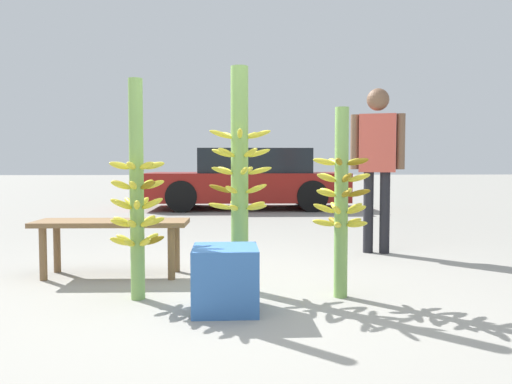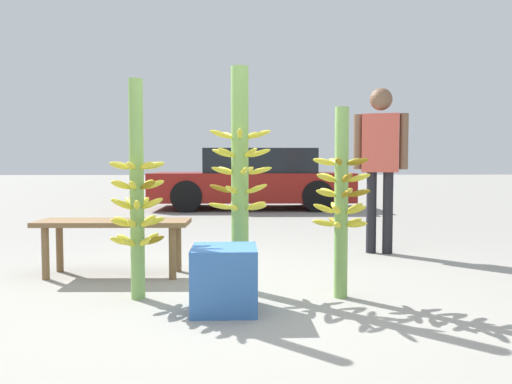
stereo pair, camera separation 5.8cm
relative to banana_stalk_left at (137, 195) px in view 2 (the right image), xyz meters
name	(u,v)px [view 2 (the right image)]	position (x,y,z in m)	size (l,w,h in m)	color
ground_plane	(241,302)	(0.72, -0.12, -0.73)	(80.00, 80.00, 0.00)	gray
banana_stalk_left	(137,195)	(0.00, 0.00, 0.00)	(0.39, 0.39, 1.53)	#7AA851
banana_stalk_center	(240,178)	(0.72, 0.21, 0.11)	(0.48, 0.48, 1.66)	#7AA851
banana_stalk_right	(341,199)	(1.43, -0.03, -0.03)	(0.41, 0.41, 1.34)	#7AA851
vendor_person	(380,153)	(2.21, 1.70, 0.33)	(0.56, 0.28, 1.74)	black
market_bench	(114,229)	(-0.35, 0.75, -0.33)	(1.28, 0.46, 0.47)	brown
parked_car	(254,179)	(1.08, 7.13, -0.11)	(4.19, 1.95, 1.26)	maroon
produce_crate	(224,279)	(0.61, -0.32, -0.52)	(0.42, 0.42, 0.42)	#386BB2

